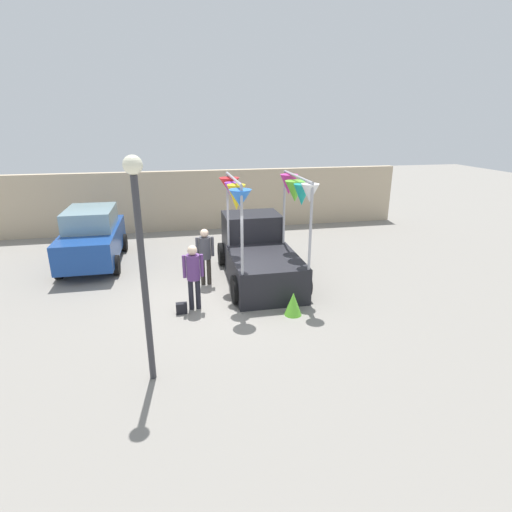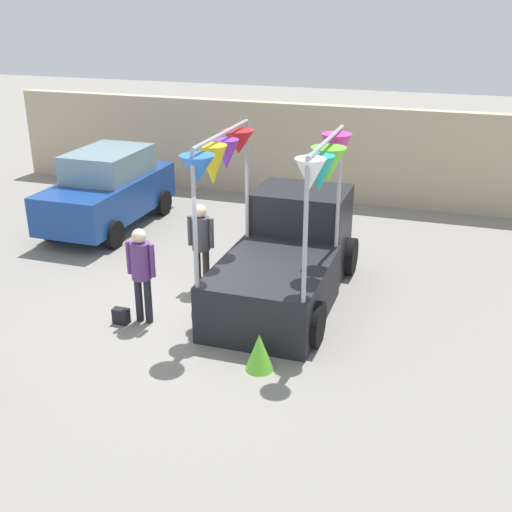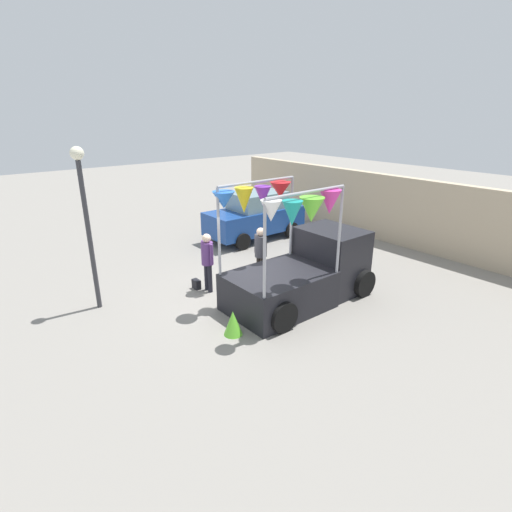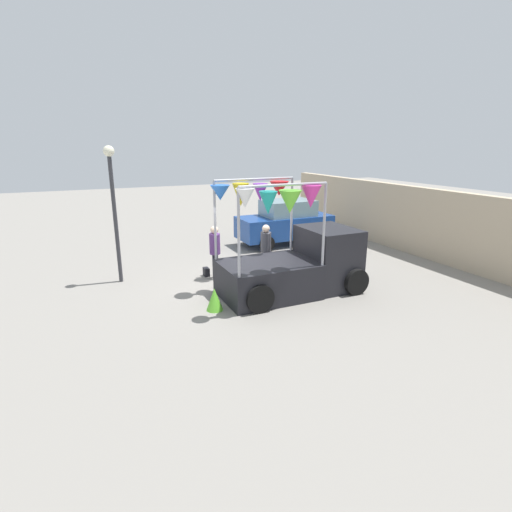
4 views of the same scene
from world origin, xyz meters
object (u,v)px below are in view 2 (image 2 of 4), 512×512
Objects in this scene: vendor_truck at (287,248)px; folded_kite_bundle_lime at (259,352)px; person_customer at (141,267)px; person_vendor at (201,239)px; handbag at (121,316)px; parked_car at (108,189)px.

vendor_truck reaches higher than folded_kite_bundle_lime.
person_customer is (-2.07, -1.83, 0.10)m from vendor_truck.
vendor_truck is at bearing 8.63° from person_vendor.
person_vendor is at bearing -171.37° from vendor_truck.
person_vendor reaches higher than handbag.
parked_car reaches higher than folded_kite_bundle_lime.
parked_car is (-5.19, 2.41, -0.00)m from vendor_truck.
vendor_truck is 6.94× the size of folded_kite_bundle_lime.
folded_kite_bundle_lime is at bearing -42.70° from parked_car.
vendor_truck is 3.26m from handbag.
person_customer is at bearing 29.74° from handbag.
parked_car reaches higher than person_vendor.
parked_car is 14.29× the size of handbag.
parked_car is at bearing 155.10° from vendor_truck.
folded_kite_bundle_lime is at bearing -13.40° from handbag.
vendor_truck is at bearing 96.88° from folded_kite_bundle_lime.
person_customer is at bearing -105.27° from person_vendor.
parked_car is at bearing 122.03° from handbag.
vendor_truck is at bearing -24.90° from parked_car.
person_vendor is at bearing -36.77° from parked_car.
person_vendor is (-1.64, -0.25, 0.09)m from vendor_truck.
handbag is (2.78, -4.44, -0.80)m from parked_car.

